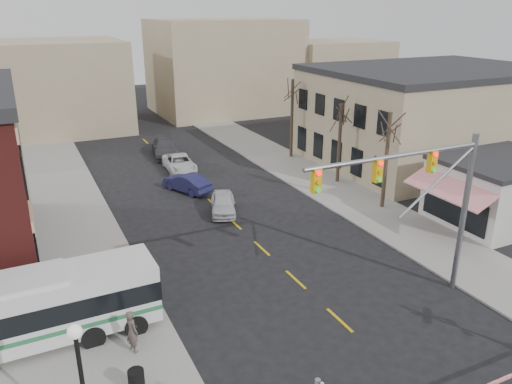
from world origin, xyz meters
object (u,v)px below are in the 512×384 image
car_c (180,163)px  pedestrian_far (75,294)px  car_a (223,203)px  transit_bus (8,315)px  traffic_signal_mast (427,189)px  street_lamp (80,365)px  car_d (165,148)px  pedestrian_near (132,331)px  car_b (187,183)px  trash_bin (136,381)px

car_c → pedestrian_far: (-10.86, -18.76, 0.34)m
car_a → pedestrian_far: bearing=-121.3°
transit_bus → traffic_signal_mast: bearing=-13.2°
traffic_signal_mast → street_lamp: (-15.52, -2.53, -2.24)m
street_lamp → car_a: bearing=56.0°
car_c → car_d: car_d is taller
transit_bus → car_d: 29.12m
pedestrian_near → car_c: bearing=-39.4°
street_lamp → car_b: 24.40m
traffic_signal_mast → car_a: (-4.23, 14.18, -5.00)m
trash_bin → car_c: size_ratio=0.18×
transit_bus → car_c: bearing=56.5°
car_d → car_b: bearing=-86.8°
car_b → pedestrian_far: bearing=30.2°
traffic_signal_mast → car_d: size_ratio=1.68×
car_b → transit_bus: bearing=26.8°
trash_bin → car_a: car_a is taller
trash_bin → car_d: (9.76, 30.29, 0.23)m
car_a → car_d: car_d is taller
trash_bin → car_c: bearing=69.2°
street_lamp → pedestrian_near: 5.50m
traffic_signal_mast → pedestrian_far: traffic_signal_mast is taller
transit_bus → pedestrian_far: transit_bus is taller
car_b → traffic_signal_mast: bearing=81.0°
street_lamp → pedestrian_near: bearing=62.1°
trash_bin → pedestrian_near: bearing=80.1°
trash_bin → pedestrian_near: pedestrian_near is taller
traffic_signal_mast → car_c: size_ratio=1.86×
car_b → car_a: bearing=75.9°
pedestrian_near → transit_bus: bearing=45.1°
traffic_signal_mast → car_d: bearing=97.4°
transit_bus → car_b: bearing=50.7°
trash_bin → car_d: 31.82m
car_d → traffic_signal_mast: bearing=-72.5°
car_a → traffic_signal_mast: bearing=-52.7°
car_a → car_d: (0.37, 15.60, 0.10)m
transit_bus → pedestrian_far: size_ratio=6.56×
pedestrian_far → car_b: bearing=-4.0°
street_lamp → pedestrian_far: 8.71m
car_a → pedestrian_near: pedestrian_near is taller
transit_bus → traffic_signal_mast: size_ratio=1.30×
pedestrian_far → car_c: bearing=1.8°
trash_bin → pedestrian_far: (-1.33, 6.33, 0.46)m
traffic_signal_mast → car_d: (-3.86, 29.78, -4.90)m
traffic_signal_mast → car_d: traffic_signal_mast is taller
street_lamp → car_d: size_ratio=0.86×
transit_bus → trash_bin: (4.00, -4.64, -1.17)m
car_a → pedestrian_near: 15.25m
transit_bus → street_lamp: bearing=-72.5°
car_d → trash_bin: bearing=-97.7°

